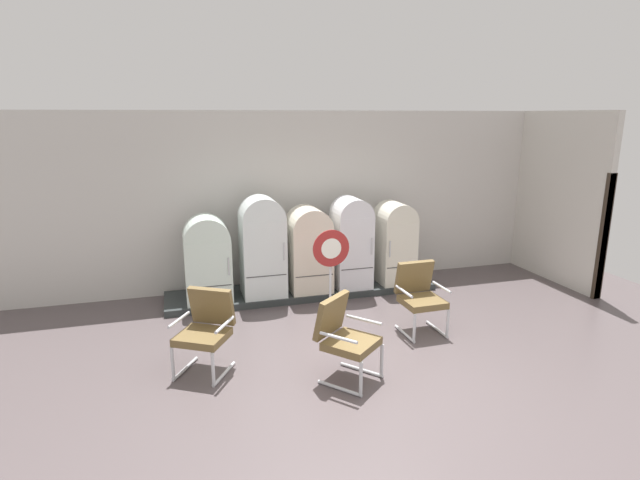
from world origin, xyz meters
The scene contains 13 objects.
ground centered at (0.00, 0.00, -0.03)m, with size 12.00×10.00×0.05m, color #53494A.
back_wall centered at (0.00, 3.66, 1.55)m, with size 11.76×0.12×3.06m.
side_wall_right centered at (4.66, 2.47, 1.52)m, with size 0.16×2.20×3.06m.
display_plinth centered at (0.00, 3.02, 0.05)m, with size 4.57×0.95×0.11m, color #2C3131.
refrigerator_0 centered at (-1.58, 2.90, 0.82)m, with size 0.71×0.65×1.36m.
refrigerator_1 centered at (-0.70, 2.90, 0.97)m, with size 0.69×0.64×1.63m.
refrigerator_2 centered at (0.09, 2.93, 0.85)m, with size 0.68×0.71×1.41m.
refrigerator_3 centered at (0.83, 2.90, 0.93)m, with size 0.61×0.65×1.55m.
refrigerator_4 centered at (1.64, 2.92, 0.86)m, with size 0.60×0.69×1.42m.
armchair_left centered at (-1.76, 0.77, 0.55)m, with size 0.80×0.83×0.99m.
armchair_right centered at (1.20, 1.09, 0.55)m, with size 0.63×0.65×0.99m.
armchair_center centered at (-0.26, 0.11, 0.55)m, with size 0.83×0.84×0.99m.
sign_stand centered at (0.10, 1.76, 0.74)m, with size 0.55×0.32×1.40m.
Camera 1 is at (-2.02, -4.94, 2.99)m, focal length 28.36 mm.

